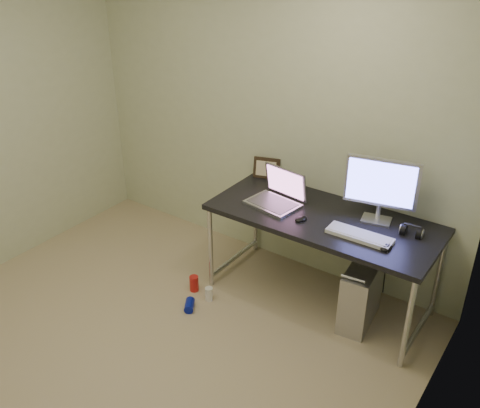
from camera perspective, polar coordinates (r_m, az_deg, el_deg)
name	(u,v)px	position (r m, az deg, el deg)	size (l,w,h in m)	color
floor	(124,363)	(3.86, -12.28, -16.26)	(3.50, 3.50, 0.00)	tan
wall_back	(267,118)	(4.37, 2.85, 9.13)	(3.50, 0.02, 2.50)	beige
wall_right	(400,314)	(2.29, 16.67, -11.17)	(0.02, 3.50, 2.50)	beige
desk	(323,225)	(3.98, 8.82, -2.22)	(1.69, 0.74, 0.75)	black
tower_computer	(361,294)	(4.06, 12.75, -9.39)	(0.25, 0.48, 0.51)	#B2B1B7
cable_a	(377,251)	(4.28, 14.39, -4.87)	(0.01, 0.01, 0.70)	black
cable_b	(387,258)	(4.25, 15.37, -5.57)	(0.01, 0.01, 0.72)	black
can_red	(194,283)	(4.38, -4.92, -8.44)	(0.07, 0.07, 0.13)	red
can_white	(209,294)	(4.28, -3.34, -9.55)	(0.06, 0.06, 0.11)	white
can_blue	(189,305)	(4.21, -5.41, -10.70)	(0.07, 0.07, 0.13)	#0B189F
laptop	(278,195)	(4.07, 4.03, 0.91)	(0.42, 0.36, 0.26)	silver
monitor	(381,185)	(3.84, 14.83, 1.93)	(0.51, 0.19, 0.48)	silver
keyboard	(360,236)	(3.73, 12.64, -3.31)	(0.45, 0.15, 0.03)	silver
mouse_right	(386,246)	(3.64, 15.33, -4.33)	(0.07, 0.12, 0.04)	black
mouse_left	(301,218)	(3.86, 6.54, -1.51)	(0.06, 0.10, 0.03)	black
headphones	(411,231)	(3.84, 17.83, -2.81)	(0.15, 0.09, 0.10)	black
picture_frame	(267,168)	(4.46, 2.85, 3.83)	(0.22, 0.03, 0.18)	black
webcam	(296,180)	(4.28, 6.02, 2.52)	(0.04, 0.03, 0.11)	silver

